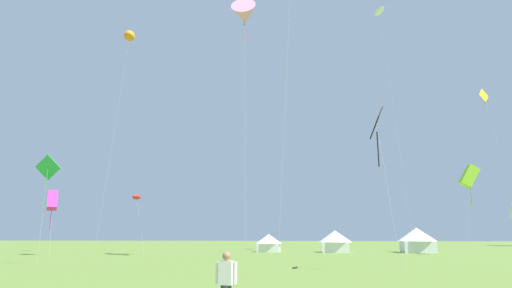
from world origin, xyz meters
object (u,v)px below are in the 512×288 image
object	(u,v)px
kite_yellow_diamond	(484,99)
festival_tent_left	(417,239)
festival_tent_right	(335,240)
kite_lime_box	(469,176)
kite_magenta_box	(52,200)
kite_white_parafoil	(379,12)
kite_orange_delta	(130,35)
kite_green_diamond	(48,170)
kite_red_parafoil	(137,197)
person_spectator	(226,287)
festival_tent_center	(269,242)
kite_pink_delta	(244,14)
kite_black_diamond	(377,125)

from	to	relation	value
kite_yellow_diamond	festival_tent_left	distance (m)	21.45
festival_tent_right	festival_tent_left	size ratio (longest dim) A/B	0.90
kite_lime_box	kite_magenta_box	world-z (taller)	kite_lime_box
kite_white_parafoil	kite_magenta_box	xyz separation A→B (m)	(-41.52, -16.52, -30.22)
kite_orange_delta	kite_green_diamond	bearing A→B (deg)	-78.63
kite_red_parafoil	person_spectator	size ratio (longest dim) A/B	4.23
kite_orange_delta	kite_green_diamond	world-z (taller)	kite_orange_delta
kite_red_parafoil	festival_tent_center	world-z (taller)	kite_red_parafoil
kite_pink_delta	kite_green_diamond	bearing A→B (deg)	-136.58
festival_tent_right	kite_magenta_box	bearing A→B (deg)	-157.12
kite_red_parafoil	person_spectator	bearing A→B (deg)	-62.66
festival_tent_center	kite_pink_delta	bearing A→B (deg)	-91.75
kite_orange_delta	kite_green_diamond	distance (m)	31.09
kite_pink_delta	festival_tent_center	size ratio (longest dim) A/B	7.70
kite_black_diamond	person_spectator	world-z (taller)	kite_black_diamond
kite_magenta_box	festival_tent_left	distance (m)	46.44
kite_white_parafoil	kite_black_diamond	bearing A→B (deg)	-99.84
kite_pink_delta	kite_black_diamond	bearing A→B (deg)	-53.04
kite_red_parafoil	festival_tent_right	bearing A→B (deg)	21.89
kite_pink_delta	festival_tent_left	size ratio (longest dim) A/B	5.76
kite_pink_delta	festival_tent_center	xyz separation A→B (m)	(0.52, 16.95, -25.60)
kite_black_diamond	kite_green_diamond	bearing A→B (deg)	173.63
kite_orange_delta	person_spectator	distance (m)	55.32
kite_red_parafoil	kite_orange_delta	size ratio (longest dim) A/B	0.24
kite_white_parafoil	kite_green_diamond	distance (m)	53.73
kite_lime_box	kite_yellow_diamond	bearing A→B (deg)	49.42
kite_white_parafoil	kite_red_parafoil	distance (m)	45.90
kite_black_diamond	person_spectator	size ratio (longest dim) A/B	6.13
kite_white_parafoil	person_spectator	world-z (taller)	kite_white_parafoil
kite_yellow_diamond	festival_tent_center	bearing A→B (deg)	179.06
kite_magenta_box	kite_white_parafoil	bearing A→B (deg)	21.70
kite_green_diamond	kite_pink_delta	distance (m)	27.12
kite_red_parafoil	kite_green_diamond	size ratio (longest dim) A/B	0.85
kite_lime_box	kite_green_diamond	world-z (taller)	kite_lime_box
kite_white_parafoil	kite_red_parafoil	world-z (taller)	kite_white_parafoil
kite_orange_delta	festival_tent_left	size ratio (longest dim) A/B	6.16
kite_red_parafoil	kite_black_diamond	world-z (taller)	kite_black_diamond
festival_tent_right	kite_yellow_diamond	bearing A→B (deg)	-1.35
kite_white_parafoil	kite_pink_delta	bearing A→B (deg)	-132.69
kite_pink_delta	festival_tent_right	world-z (taller)	kite_pink_delta
kite_yellow_diamond	kite_black_diamond	xyz separation A→B (m)	(-18.84, -32.17, -11.32)
kite_red_parafoil	kite_orange_delta	distance (m)	23.06
kite_yellow_diamond	festival_tent_center	world-z (taller)	kite_yellow_diamond
kite_white_parafoil	kite_yellow_diamond	xyz separation A→B (m)	(12.75, -2.96, -15.87)
kite_white_parafoil	kite_lime_box	distance (m)	29.69
festival_tent_center	kite_magenta_box	bearing A→B (deg)	-149.78
kite_orange_delta	festival_tent_right	size ratio (longest dim) A/B	6.85
kite_white_parafoil	kite_yellow_diamond	bearing A→B (deg)	-13.08
kite_magenta_box	festival_tent_left	world-z (taller)	kite_magenta_box
kite_yellow_diamond	festival_tent_center	size ratio (longest dim) A/B	5.94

